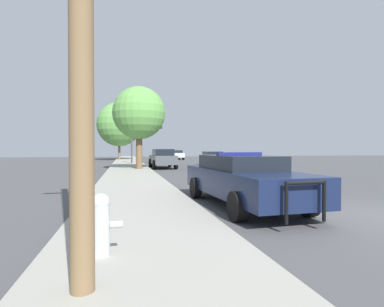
# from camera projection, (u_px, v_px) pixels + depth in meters

# --- Properties ---
(ground_plane) EXTENTS (110.00, 110.00, 0.00)m
(ground_plane) POSITION_uv_depth(u_px,v_px,m) (365.00, 216.00, 6.96)
(ground_plane) COLOR #474749
(sidewalk_left) EXTENTS (3.00, 110.00, 0.13)m
(sidewalk_left) POSITION_uv_depth(u_px,v_px,m) (143.00, 225.00, 5.84)
(sidewalk_left) COLOR #99968C
(sidewalk_left) RESTS_ON ground_plane
(police_car) EXTENTS (2.20, 5.37, 1.46)m
(police_car) POSITION_uv_depth(u_px,v_px,m) (242.00, 178.00, 8.21)
(police_car) COLOR #141E3D
(police_car) RESTS_ON ground_plane
(fire_hydrant) EXTENTS (0.57, 0.25, 0.84)m
(fire_hydrant) POSITION_uv_depth(u_px,v_px,m) (101.00, 223.00, 3.98)
(fire_hydrant) COLOR #B7BCC1
(fire_hydrant) RESTS_ON sidewalk_left
(traffic_light) EXTENTS (3.12, 0.35, 4.54)m
(traffic_light) POSITION_uv_depth(u_px,v_px,m) (145.00, 131.00, 29.98)
(traffic_light) COLOR #424247
(traffic_light) RESTS_ON sidewalk_left
(car_background_oncoming) EXTENTS (2.03, 4.74, 1.31)m
(car_background_oncoming) POSITION_uv_depth(u_px,v_px,m) (213.00, 158.00, 28.23)
(car_background_oncoming) COLOR #333856
(car_background_oncoming) RESTS_ON ground_plane
(car_background_distant) EXTENTS (2.00, 4.73, 1.37)m
(car_background_distant) POSITION_uv_depth(u_px,v_px,m) (176.00, 154.00, 43.48)
(car_background_distant) COLOR #B7B7BC
(car_background_distant) RESTS_ON ground_plane
(car_background_midblock) EXTENTS (1.97, 4.51, 1.54)m
(car_background_midblock) POSITION_uv_depth(u_px,v_px,m) (163.00, 158.00, 24.09)
(car_background_midblock) COLOR #474C51
(car_background_midblock) RESTS_ON ground_plane
(tree_sidewalk_far) EXTENTS (6.00, 6.00, 7.78)m
(tree_sidewalk_far) POSITION_uv_depth(u_px,v_px,m) (119.00, 124.00, 40.80)
(tree_sidewalk_far) COLOR brown
(tree_sidewalk_far) RESTS_ON sidewalk_left
(tree_sidewalk_mid) EXTENTS (3.78, 3.78, 5.90)m
(tree_sidewalk_mid) POSITION_uv_depth(u_px,v_px,m) (139.00, 113.00, 21.46)
(tree_sidewalk_mid) COLOR brown
(tree_sidewalk_mid) RESTS_ON sidewalk_left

